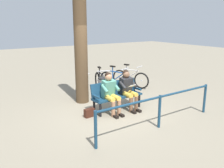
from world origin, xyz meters
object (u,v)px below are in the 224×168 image
object	(u,v)px
bench	(116,93)
bicycle_blue	(116,81)
person_companion	(110,91)
handbag	(89,113)
bicycle_green	(101,82)
litter_bin	(103,88)
bicycle_red	(130,78)
person_reading	(128,88)
tree_trunk	(81,40)
bicycle_silver	(81,86)

from	to	relation	value
bench	bicycle_blue	bearing A→B (deg)	-125.95
person_companion	handbag	bearing A→B (deg)	-7.21
bicycle_green	litter_bin	bearing A→B (deg)	-9.83
bicycle_red	bench	bearing A→B (deg)	-69.76
bench	litter_bin	size ratio (longest dim) A/B	2.11
handbag	bicycle_red	world-z (taller)	bicycle_red
litter_bin	bicycle_red	xyz separation A→B (m)	(-1.78, -0.80, -0.02)
person_companion	litter_bin	xyz separation A→B (m)	(-0.52, -1.23, -0.28)
person_reading	handbag	xyz separation A→B (m)	(1.30, -0.06, -0.54)
person_reading	person_companion	size ratio (longest dim) A/B	1.00
bicycle_green	tree_trunk	bearing A→B (deg)	-42.26
litter_bin	bicycle_blue	xyz separation A→B (m)	(-1.07, -0.78, -0.02)
person_companion	bicycle_green	size ratio (longest dim) A/B	0.74
person_companion	litter_bin	size ratio (longest dim) A/B	1.57
bench	handbag	world-z (taller)	bench
tree_trunk	bicycle_silver	xyz separation A→B (m)	(-0.28, -0.64, -1.68)
handbag	bicycle_green	bearing A→B (deg)	-128.21
tree_trunk	bicycle_silver	bearing A→B (deg)	-113.63
person_companion	litter_bin	world-z (taller)	person_companion
litter_bin	bicycle_blue	size ratio (longest dim) A/B	0.47
handbag	bicycle_silver	bearing A→B (deg)	-110.42
bicycle_blue	bicycle_silver	distance (m)	1.53
tree_trunk	litter_bin	bearing A→B (deg)	168.22
bicycle_red	bicycle_blue	world-z (taller)	same
bench	tree_trunk	xyz separation A→B (m)	(0.53, -1.21, 1.53)
person_reading	tree_trunk	distance (m)	2.12
litter_bin	bicycle_blue	world-z (taller)	bicycle_blue
litter_bin	bicycle_silver	world-z (taller)	bicycle_silver
person_companion	bicycle_green	distance (m)	2.32
person_reading	handbag	world-z (taller)	person_reading
bench	bicycle_red	size ratio (longest dim) A/B	1.02
bench	person_companion	world-z (taller)	person_companion
person_companion	bicycle_red	distance (m)	3.08
bicycle_green	bicycle_blue	bearing A→B (deg)	97.88
tree_trunk	bicycle_blue	size ratio (longest dim) A/B	2.52
bench	person_reading	bearing A→B (deg)	152.76
person_companion	bicycle_silver	xyz separation A→B (m)	(-0.07, -2.02, -0.30)
bicycle_blue	bicycle_green	xyz separation A→B (m)	(0.66, -0.09, 0.00)
handbag	bicycle_blue	size ratio (longest dim) A/B	0.19
tree_trunk	bicycle_green	xyz separation A→B (m)	(-1.15, -0.72, -1.68)
handbag	bicycle_green	xyz separation A→B (m)	(-1.60, -2.03, 0.24)
bicycle_red	bicycle_green	xyz separation A→B (m)	(1.36, -0.07, 0.00)
person_companion	bicycle_silver	bearing A→B (deg)	-93.02
person_companion	tree_trunk	distance (m)	1.96
bicycle_green	bicycle_silver	size ratio (longest dim) A/B	1.01
bicycle_green	person_companion	bearing A→B (deg)	-8.30
person_reading	litter_bin	distance (m)	1.26
bicycle_green	person_reading	bearing A→B (deg)	7.64
bicycle_blue	bicycle_red	bearing A→B (deg)	73.83
person_reading	handbag	distance (m)	1.41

